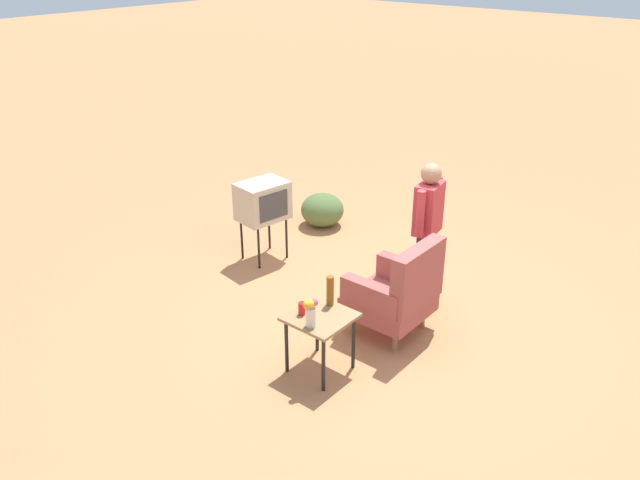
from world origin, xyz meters
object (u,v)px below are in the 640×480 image
(side_table, at_px, (320,323))
(tv_on_stand, at_px, (263,202))
(armchair, at_px, (398,291))
(flower_vase, at_px, (311,312))
(soda_can_red, at_px, (302,308))
(person_standing, at_px, (427,226))
(bottle_tall_amber, at_px, (330,291))

(side_table, relative_size, tv_on_stand, 0.59)
(armchair, xyz_separation_m, flower_vase, (1.17, -0.16, 0.25))
(tv_on_stand, relative_size, flower_vase, 3.89)
(armchair, height_order, side_table, armchair)
(armchair, relative_size, tv_on_stand, 1.03)
(tv_on_stand, height_order, soda_can_red, tv_on_stand)
(armchair, bearing_deg, person_standing, -169.69)
(tv_on_stand, distance_m, bottle_tall_amber, 2.30)
(armchair, xyz_separation_m, bottle_tall_amber, (0.78, -0.26, 0.26))
(tv_on_stand, distance_m, flower_vase, 2.60)
(person_standing, bearing_deg, soda_can_red, -6.91)
(person_standing, bearing_deg, side_table, -2.49)
(person_standing, xyz_separation_m, soda_can_red, (1.81, -0.22, -0.27))
(armchair, relative_size, side_table, 1.75)
(bottle_tall_amber, xyz_separation_m, soda_can_red, (0.30, -0.09, -0.09))
(armchair, distance_m, flower_vase, 1.21)
(armchair, distance_m, tv_on_stand, 2.30)
(armchair, bearing_deg, side_table, -11.97)
(bottle_tall_amber, relative_size, flower_vase, 1.13)
(side_table, height_order, bottle_tall_amber, bottle_tall_amber)
(armchair, relative_size, flower_vase, 4.00)
(bottle_tall_amber, bearing_deg, person_standing, 175.21)
(bottle_tall_amber, bearing_deg, flower_vase, 13.64)
(armchair, relative_size, person_standing, 0.65)
(tv_on_stand, xyz_separation_m, bottle_tall_amber, (1.14, 1.99, -0.03))
(side_table, height_order, soda_can_red, soda_can_red)
(side_table, distance_m, soda_can_red, 0.23)
(armchair, bearing_deg, bottle_tall_amber, -18.56)
(bottle_tall_amber, height_order, soda_can_red, bottle_tall_amber)
(soda_can_red, bearing_deg, armchair, 161.81)
(person_standing, bearing_deg, tv_on_stand, -80.21)
(tv_on_stand, bearing_deg, armchair, 80.70)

